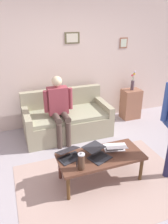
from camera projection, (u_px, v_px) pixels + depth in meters
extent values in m
plane|color=#A69EA5|center=(103.00, 181.00, 3.30)|extent=(7.68, 7.68, 0.00)
cube|color=tan|center=(103.00, 183.00, 3.26)|extent=(2.46, 1.71, 0.01)
cube|color=beige|center=(62.00, 63.00, 4.63)|extent=(7.04, 0.10, 2.70)
cube|color=brown|center=(72.00, 38.00, 4.45)|extent=(0.32, 0.02, 0.23)
cube|color=beige|center=(72.00, 38.00, 4.44)|extent=(0.24, 0.00, 0.17)
cube|color=#985D45|center=(124.00, 43.00, 4.88)|extent=(0.19, 0.02, 0.23)
cube|color=silver|center=(124.00, 43.00, 4.88)|extent=(0.15, 0.00, 0.17)
cube|color=#9E987C|center=(67.00, 125.00, 4.53)|extent=(1.71, 0.88, 0.42)
cube|color=#98997C|center=(67.00, 114.00, 4.41)|extent=(1.47, 0.80, 0.08)
cube|color=#9E987C|center=(62.00, 99.00, 4.66)|extent=(1.71, 0.14, 0.46)
cube|color=#9E987C|center=(103.00, 106.00, 4.65)|extent=(0.12, 0.88, 0.20)
cube|color=#9E987C|center=(26.00, 117.00, 4.15)|extent=(0.12, 0.88, 0.20)
cube|color=brown|center=(101.00, 157.00, 3.18)|extent=(1.24, 0.56, 0.04)
cylinder|color=#50361D|center=(141.00, 169.00, 3.25)|extent=(0.05, 0.05, 0.39)
cylinder|color=brown|center=(68.00, 188.00, 2.90)|extent=(0.05, 0.05, 0.39)
cylinder|color=#533029|center=(126.00, 153.00, 3.63)|extent=(0.05, 0.05, 0.39)
cylinder|color=#592E25|center=(60.00, 168.00, 3.28)|extent=(0.05, 0.05, 0.39)
cube|color=#28282D|center=(70.00, 158.00, 3.10)|extent=(0.36, 0.29, 0.01)
cube|color=black|center=(70.00, 157.00, 3.11)|extent=(0.29, 0.19, 0.00)
cube|color=#28282D|center=(67.00, 150.00, 3.11)|extent=(0.35, 0.27, 0.07)
cube|color=#272C20|center=(68.00, 150.00, 3.11)|extent=(0.32, 0.24, 0.06)
cube|color=silver|center=(114.00, 148.00, 3.35)|extent=(0.35, 0.29, 0.01)
cube|color=black|center=(114.00, 148.00, 3.33)|extent=(0.28, 0.19, 0.00)
cube|color=silver|center=(116.00, 146.00, 3.19)|extent=(0.35, 0.28, 0.04)
cube|color=#182930|center=(116.00, 146.00, 3.19)|extent=(0.31, 0.25, 0.03)
cube|color=#28282D|center=(100.00, 158.00, 3.11)|extent=(0.35, 0.33, 0.01)
cube|color=black|center=(99.00, 157.00, 3.12)|extent=(0.28, 0.22, 0.00)
cube|color=#28282D|center=(94.00, 147.00, 3.15)|extent=(0.35, 0.32, 0.01)
cube|color=#B1C8F6|center=(94.00, 147.00, 3.14)|extent=(0.31, 0.28, 0.01)
cylinder|color=#4C3323|center=(81.00, 162.00, 2.86)|extent=(0.09, 0.09, 0.22)
cylinder|color=#B7B7BC|center=(81.00, 154.00, 2.81)|extent=(0.09, 0.09, 0.02)
sphere|color=#B2B2B7|center=(81.00, 153.00, 2.80)|extent=(0.03, 0.03, 0.03)
cube|color=black|center=(77.00, 162.00, 2.83)|extent=(0.01, 0.01, 0.15)
cube|color=#935D45|center=(131.00, 104.00, 5.20)|extent=(0.42, 0.32, 0.70)
cylinder|color=#513D47|center=(132.00, 85.00, 5.01)|extent=(0.08, 0.08, 0.22)
cylinder|color=#3D7038|center=(132.00, 78.00, 4.94)|extent=(0.01, 0.02, 0.12)
sphere|color=#E04F5A|center=(132.00, 75.00, 4.92)|extent=(0.05, 0.05, 0.05)
cylinder|color=#3D7038|center=(134.00, 77.00, 4.94)|extent=(0.01, 0.02, 0.15)
sphere|color=yellow|center=(134.00, 74.00, 4.91)|extent=(0.05, 0.05, 0.05)
cylinder|color=#3D7038|center=(134.00, 76.00, 4.93)|extent=(0.01, 0.04, 0.20)
sphere|color=silver|center=(135.00, 72.00, 4.89)|extent=(0.05, 0.05, 0.05)
cylinder|color=#314A8E|center=(166.00, 102.00, 2.90)|extent=(0.10, 0.10, 0.53)
cylinder|color=#4B3A34|center=(68.00, 135.00, 4.08)|extent=(0.10, 0.10, 0.50)
cylinder|color=#4B3A34|center=(59.00, 136.00, 4.03)|extent=(0.10, 0.10, 0.50)
cylinder|color=#4B3A34|center=(65.00, 116.00, 4.11)|extent=(0.12, 0.40, 0.12)
cylinder|color=#4B3A34|center=(56.00, 117.00, 4.06)|extent=(0.12, 0.40, 0.12)
cube|color=#923944|center=(58.00, 100.00, 4.13)|extent=(0.37, 0.20, 0.52)
cylinder|color=#923944|center=(71.00, 99.00, 4.16)|extent=(0.08, 0.08, 0.42)
cylinder|color=#923944|center=(46.00, 102.00, 4.01)|extent=(0.08, 0.08, 0.42)
sphere|color=beige|center=(57.00, 81.00, 3.98)|extent=(0.19, 0.19, 0.19)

